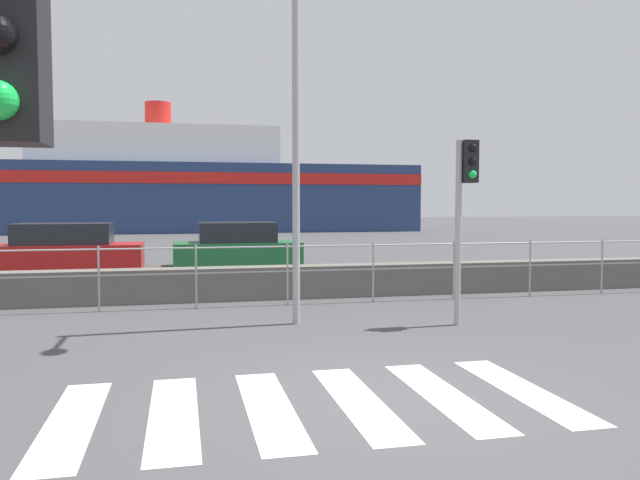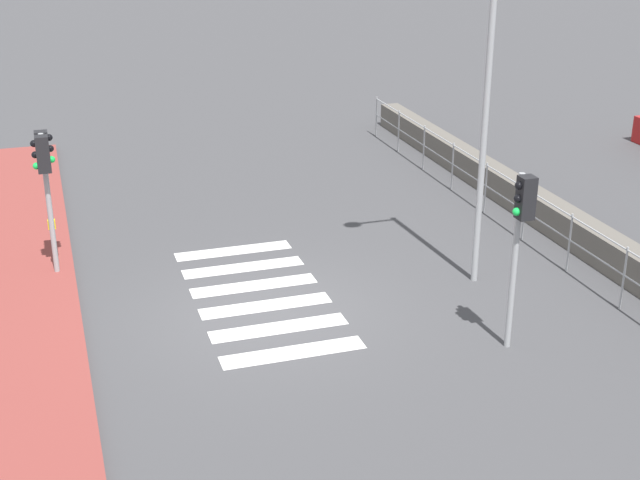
{
  "view_description": "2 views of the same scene",
  "coord_description": "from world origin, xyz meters",
  "px_view_note": "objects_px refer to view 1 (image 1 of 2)",
  "views": [
    {
      "loc": [
        -2.0,
        -5.88,
        1.97
      ],
      "look_at": [
        -0.25,
        2.0,
        1.5
      ],
      "focal_mm": 35.0,
      "sensor_mm": 36.0,
      "label": 1
    },
    {
      "loc": [
        13.77,
        -3.43,
        7.12
      ],
      "look_at": [
        -0.2,
        1.0,
        1.2
      ],
      "focal_mm": 50.0,
      "sensor_mm": 36.0,
      "label": 2
    }
  ],
  "objects_px": {
    "traffic_light_far": "(465,190)",
    "ferry_boat": "(199,188)",
    "streetlamp": "(298,60)",
    "parked_car_red": "(64,250)",
    "parked_car_green": "(237,247)"
  },
  "relations": [
    {
      "from": "traffic_light_far",
      "to": "parked_car_red",
      "type": "relative_size",
      "value": 0.66
    },
    {
      "from": "ferry_boat",
      "to": "streetlamp",
      "type": "bearing_deg",
      "value": -89.16
    },
    {
      "from": "traffic_light_far",
      "to": "parked_car_green",
      "type": "relative_size",
      "value": 0.76
    },
    {
      "from": "parked_car_green",
      "to": "ferry_boat",
      "type": "bearing_deg",
      "value": 90.93
    },
    {
      "from": "ferry_boat",
      "to": "parked_car_green",
      "type": "distance_m",
      "value": 26.01
    },
    {
      "from": "traffic_light_far",
      "to": "ferry_boat",
      "type": "distance_m",
      "value": 36.47
    },
    {
      "from": "traffic_light_far",
      "to": "streetlamp",
      "type": "bearing_deg",
      "value": 170.04
    },
    {
      "from": "streetlamp",
      "to": "parked_car_green",
      "type": "distance_m",
      "value": 10.61
    },
    {
      "from": "ferry_boat",
      "to": "parked_car_green",
      "type": "bearing_deg",
      "value": -89.07
    },
    {
      "from": "streetlamp",
      "to": "parked_car_red",
      "type": "bearing_deg",
      "value": 117.72
    },
    {
      "from": "parked_car_red",
      "to": "parked_car_green",
      "type": "distance_m",
      "value": 5.13
    },
    {
      "from": "traffic_light_far",
      "to": "streetlamp",
      "type": "distance_m",
      "value": 3.36
    },
    {
      "from": "ferry_boat",
      "to": "parked_car_red",
      "type": "bearing_deg",
      "value": -100.32
    },
    {
      "from": "streetlamp",
      "to": "ferry_boat",
      "type": "distance_m",
      "value": 35.88
    },
    {
      "from": "parked_car_green",
      "to": "parked_car_red",
      "type": "bearing_deg",
      "value": 180.0
    }
  ]
}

